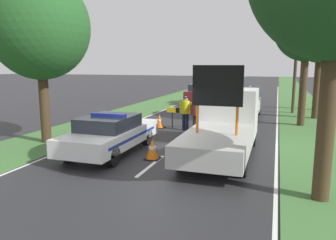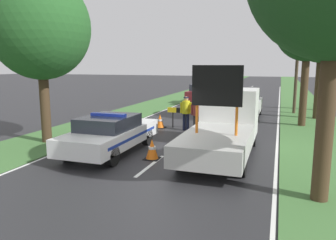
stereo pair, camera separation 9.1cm
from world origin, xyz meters
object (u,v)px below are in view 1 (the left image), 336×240
Objects in this scene: work_truck at (225,124)px; roadside_tree_mid_right at (40,28)px; police_officer at (186,110)px; roadside_tree_mid_left at (323,34)px; queued_car_van_white at (244,104)px; traffic_cone_near_police at (159,121)px; road_barrier at (194,112)px; traffic_cone_centre_front at (235,132)px; police_car at (111,133)px; pedestrian_civilian at (196,113)px; utility_pole at (296,57)px; traffic_cone_near_truck at (152,149)px; roadside_tree_far_left at (321,35)px; queued_car_wagon_maroon at (201,94)px; roadside_tree_near_left at (307,28)px.

work_truck is 8.14m from roadside_tree_mid_right.
police_officer is 0.24× the size of roadside_tree_mid_left.
traffic_cone_near_police is at bearing 53.24° from queued_car_van_white.
traffic_cone_near_police is (-1.72, -0.31, -0.50)m from road_barrier.
road_barrier is at bearing 149.12° from traffic_cone_centre_front.
work_truck is (3.94, 1.40, 0.34)m from police_car.
road_barrier is (-2.15, 3.95, -0.22)m from work_truck.
queued_car_van_white is (2.29, 5.15, -0.17)m from police_officer.
pedestrian_civilian reaches higher than traffic_cone_near_police.
work_truck is at bearing 6.45° from roadside_tree_mid_right.
traffic_cone_centre_front is at bearing -107.75° from utility_pole.
utility_pole is (5.00, 12.88, 3.30)m from traffic_cone_near_truck.
roadside_tree_far_left is (4.13, 0.63, 4.04)m from queued_car_van_white.
work_truck is 2.11× the size of road_barrier.
roadside_tree_mid_right is (-5.07, 0.87, 4.30)m from traffic_cone_near_truck.
traffic_cone_near_truck is 6.71m from roadside_tree_mid_right.
queued_car_wagon_maroon is 0.55× the size of utility_pole.
police_car is 10.70m from queued_car_van_white.
roadside_tree_near_left is (5.23, 8.22, 4.68)m from traffic_cone_near_truck.
roadside_tree_mid_left is 1.02× the size of roadside_tree_mid_right.
roadside_tree_far_left is at bearing 35.55° from traffic_cone_near_police.
roadside_tree_far_left is at bearing 36.52° from road_barrier.
work_truck is at bearing -65.84° from road_barrier.
pedestrian_civilian is (0.57, -0.15, -0.06)m from police_officer.
police_officer is 5.64m from queued_car_van_white.
roadside_tree_mid_left is at bearing 172.45° from queued_car_wagon_maroon.
traffic_cone_near_truck is (-2.19, -1.69, -0.72)m from work_truck.
roadside_tree_mid_right reaches higher than traffic_cone_near_police.
utility_pole reaches higher than traffic_cone_centre_front.
police_car is 5.70m from traffic_cone_centre_front.
work_truck is 1.51× the size of queued_car_van_white.
traffic_cone_centre_front is (3.94, -1.01, -0.11)m from traffic_cone_near_police.
work_truck is 5.36m from traffic_cone_near_police.
traffic_cone_centre_front is at bearing -22.96° from pedestrian_civilian.
pedestrian_civilian is at bearing 86.28° from traffic_cone_near_truck.
queued_car_van_white is (3.72, 4.97, 0.47)m from traffic_cone_near_police.
work_truck is 2.86m from traffic_cone_near_truck.
pedestrian_civilian is 11.33m from queued_car_wagon_maroon.
roadside_tree_mid_left is (6.38, 9.94, 4.30)m from pedestrian_civilian.
police_car is 3.01× the size of pedestrian_civilian.
road_barrier is 5.64× the size of traffic_cone_centre_front.
roadside_tree_far_left is (-0.54, -4.00, -0.38)m from roadside_tree_mid_left.
traffic_cone_near_truck is at bearing -119.40° from roadside_tree_far_left.
roadside_tree_near_left is (6.98, 7.92, 4.30)m from police_car.
queued_car_wagon_maroon reaches higher than traffic_cone_near_truck.
queued_car_wagon_maroon reaches higher than police_car.
traffic_cone_near_police is (-1.43, 0.18, -0.64)m from police_officer.
roadside_tree_mid_right is at bearing -146.28° from pedestrian_civilian.
road_barrier is 0.59m from police_officer.
police_officer is at bearing 99.03° from queued_car_wagon_maroon.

